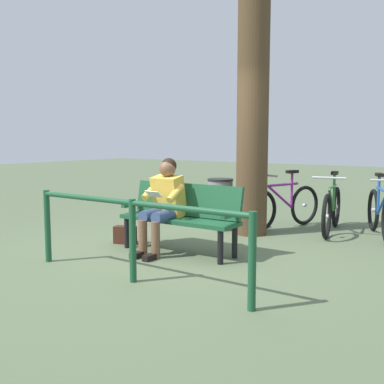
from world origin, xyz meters
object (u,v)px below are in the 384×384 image
bicycle_red (332,209)px  litter_bin (220,204)px  handbag (125,235)px  person_reading (164,201)px  tree_trunk (253,115)px  bicycle_black (284,206)px  bicycle_green (380,213)px  bench (182,213)px

bicycle_red → litter_bin: bearing=-73.2°
handbag → litter_bin: 1.73m
person_reading → tree_trunk: size_ratio=0.33×
tree_trunk → litter_bin: tree_trunk is taller
person_reading → bicycle_red: person_reading is taller
person_reading → litter_bin: size_ratio=1.47×
person_reading → bicycle_black: (-0.59, -2.36, -0.31)m
tree_trunk → bicycle_green: size_ratio=2.32×
bench → bicycle_black: bicycle_black is taller
person_reading → litter_bin: 1.71m
handbag → bicycle_green: bearing=-138.7°
person_reading → bicycle_black: 2.45m
litter_bin → bicycle_red: 1.73m
bicycle_red → bench: bearing=-37.5°
person_reading → handbag: bearing=-6.4°
litter_bin → bicycle_black: bearing=-139.1°
bicycle_green → handbag: bearing=-73.4°
tree_trunk → bicycle_black: 1.62m
bicycle_red → bicycle_black: same height
handbag → person_reading: bearing=174.7°
handbag → tree_trunk: size_ratio=0.08×
bicycle_green → bicycle_red: same height
litter_bin → bicycle_black: (-0.78, -0.68, -0.05)m
person_reading → tree_trunk: (-0.37, -1.66, 1.13)m
litter_bin → bicycle_green: (-2.24, -0.84, -0.05)m
bench → litter_bin: bench is taller
tree_trunk → bicycle_black: bearing=-107.1°
bench → person_reading: 0.28m
person_reading → bicycle_green: person_reading is taller
bench → handbag: bearing=5.1°
handbag → litter_bin: (-0.55, -1.61, 0.29)m
handbag → tree_trunk: tree_trunk is taller
bench → bicycle_black: size_ratio=1.00×
bench → litter_bin: (0.36, -1.51, -0.10)m
handbag → bicycle_red: bearing=-130.8°
litter_bin → handbag: bearing=71.3°
bicycle_black → handbag: bearing=-11.4°
bicycle_green → bicycle_black: same height
bench → bicycle_red: (-1.17, -2.31, -0.15)m
handbag → tree_trunk: bearing=-125.1°
person_reading → bicycle_red: size_ratio=0.72×
bench → person_reading: size_ratio=1.34×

